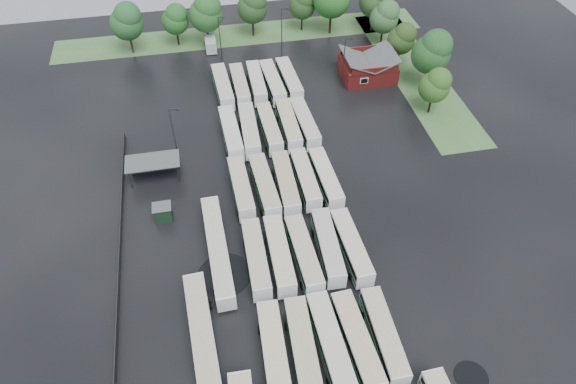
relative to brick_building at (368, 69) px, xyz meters
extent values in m
plane|color=black|center=(-24.00, -42.77, -1.87)|extent=(160.00, 160.00, 0.00)
cube|color=maroon|center=(0.00, 0.03, -0.17)|extent=(10.00, 8.00, 3.40)
cube|color=#4C4F51|center=(-2.50, 0.03, 2.43)|extent=(5.07, 8.60, 2.19)
cube|color=#4C4F51|center=(2.50, 0.03, 2.43)|extent=(5.07, 8.60, 2.19)
cube|color=maroon|center=(0.00, -3.97, 2.03)|extent=(9.00, 0.20, 1.20)
cube|color=silver|center=(-2.00, -4.02, 0.13)|extent=(1.60, 0.12, 1.20)
cylinder|color=#2D2D30|center=(-44.80, -22.77, -0.17)|extent=(0.16, 0.16, 3.40)
cylinder|color=#2D2D30|center=(-37.60, -22.77, -0.17)|extent=(0.16, 0.16, 3.40)
cylinder|color=#2D2D30|center=(-44.80, -19.57, -0.17)|extent=(0.16, 0.16, 3.40)
cylinder|color=#2D2D30|center=(-37.60, -19.57, -0.17)|extent=(0.16, 0.16, 3.40)
cube|color=#4C4F51|center=(-41.20, -21.17, 1.63)|extent=(8.20, 4.20, 0.15)
cube|color=navy|center=(-41.20, -19.27, -0.27)|extent=(7.60, 0.08, 2.60)
cube|color=black|center=(-40.20, -30.17, -0.62)|extent=(2.50, 2.00, 2.50)
cube|color=#4C4F51|center=(-40.20, -30.17, 0.69)|extent=(2.70, 2.20, 0.12)
cube|color=#456F37|center=(-22.00, 22.03, -1.86)|extent=(80.00, 10.00, 0.01)
cube|color=#456F37|center=(10.00, 0.03, -1.86)|extent=(10.00, 50.00, 0.01)
cube|color=#2D2D30|center=(-46.20, -34.77, -1.27)|extent=(0.10, 50.00, 1.20)
cube|color=white|center=(-28.44, -54.92, -0.03)|extent=(3.01, 12.16, 2.76)
cube|color=black|center=(-28.44, -54.92, 0.52)|extent=(3.05, 11.68, 0.88)
cube|color=#116D23|center=(-28.44, -54.92, -0.64)|extent=(3.05, 11.92, 0.61)
cube|color=beige|center=(-28.44, -54.92, 1.40)|extent=(2.89, 11.79, 0.12)
cylinder|color=black|center=(-28.44, -51.06, -1.41)|extent=(2.56, 0.97, 0.97)
cube|color=white|center=(-25.17, -55.10, -0.02)|extent=(3.10, 12.27, 2.79)
cube|color=black|center=(-25.17, -55.10, 0.54)|extent=(3.14, 11.78, 0.89)
cube|color=#155C21|center=(-25.17, -55.10, -0.63)|extent=(3.14, 12.03, 0.61)
cube|color=#BCB086|center=(-25.17, -55.10, 1.43)|extent=(2.98, 11.90, 0.12)
cylinder|color=black|center=(-25.17, -51.20, -1.41)|extent=(2.58, 0.97, 0.97)
cube|color=white|center=(-21.96, -54.97, -0.02)|extent=(2.92, 12.23, 2.79)
cube|color=black|center=(-21.96, -54.97, 0.54)|extent=(2.97, 11.75, 0.89)
cube|color=#0E641D|center=(-21.96, -54.97, -0.63)|extent=(2.97, 11.99, 0.61)
cube|color=beige|center=(-21.96, -54.97, 1.43)|extent=(2.81, 11.87, 0.12)
cylinder|color=black|center=(-21.96, -58.86, -1.41)|extent=(2.58, 0.97, 0.97)
cylinder|color=black|center=(-21.96, -51.08, -1.41)|extent=(2.58, 0.97, 0.97)
cube|color=white|center=(-18.90, -55.38, -0.02)|extent=(3.14, 12.24, 2.78)
cube|color=black|center=(-18.90, -55.38, 0.53)|extent=(3.18, 11.75, 0.89)
cube|color=#1D622A|center=(-18.90, -55.38, -0.63)|extent=(3.18, 12.00, 0.61)
cube|color=#CBB592|center=(-18.90, -55.38, 1.42)|extent=(3.02, 11.87, 0.12)
cylinder|color=black|center=(-18.90, -59.26, -1.41)|extent=(2.58, 0.97, 0.97)
cylinder|color=black|center=(-18.90, -51.51, -1.41)|extent=(2.58, 0.97, 0.97)
cube|color=white|center=(-15.62, -55.25, -0.10)|extent=(2.60, 11.67, 2.67)
cube|color=black|center=(-15.62, -55.25, 0.44)|extent=(2.65, 11.20, 0.85)
cube|color=#165F21|center=(-15.62, -55.25, -0.68)|extent=(2.65, 11.44, 0.59)
cube|color=beige|center=(-15.62, -55.25, 1.28)|extent=(2.50, 11.32, 0.12)
cylinder|color=black|center=(-15.62, -58.97, -1.43)|extent=(2.47, 0.93, 0.93)
cylinder|color=black|center=(-15.62, -51.52, -1.43)|extent=(2.47, 0.93, 0.93)
cube|color=white|center=(-28.37, -41.31, -0.08)|extent=(2.59, 11.76, 2.69)
cube|color=black|center=(-28.37, -41.31, 0.46)|extent=(2.64, 11.29, 0.86)
cube|color=#165E20|center=(-28.37, -41.31, -0.67)|extent=(2.63, 11.53, 0.59)
cube|color=#BEB399|center=(-28.37, -41.31, 1.31)|extent=(2.48, 11.41, 0.12)
cylinder|color=black|center=(-28.37, -45.07, -1.43)|extent=(2.49, 0.94, 0.94)
cylinder|color=black|center=(-28.37, -37.56, -1.43)|extent=(2.49, 0.94, 0.94)
cube|color=white|center=(-25.29, -41.35, -0.06)|extent=(2.62, 11.92, 2.72)
cube|color=black|center=(-25.29, -41.35, 0.49)|extent=(2.67, 11.44, 0.87)
cube|color=#1D5B2C|center=(-25.29, -41.35, -0.66)|extent=(2.66, 11.68, 0.60)
cube|color=beige|center=(-25.29, -41.35, 1.35)|extent=(2.51, 11.56, 0.12)
cylinder|color=black|center=(-25.29, -45.16, -1.42)|extent=(2.53, 0.95, 0.95)
cylinder|color=black|center=(-25.29, -37.55, -1.42)|extent=(2.53, 0.95, 0.95)
cube|color=white|center=(-22.11, -41.90, -0.07)|extent=(2.89, 11.91, 2.71)
cube|color=black|center=(-22.11, -41.90, 0.47)|extent=(2.93, 11.44, 0.87)
cube|color=#1B6A29|center=(-22.11, -41.90, -0.66)|extent=(2.93, 11.67, 0.60)
cube|color=#BFB295|center=(-22.11, -41.90, 1.34)|extent=(2.78, 11.55, 0.12)
cylinder|color=black|center=(-22.11, -45.68, -1.42)|extent=(2.51, 0.95, 0.95)
cylinder|color=black|center=(-22.11, -38.12, -1.42)|extent=(2.51, 0.95, 0.95)
cube|color=white|center=(-18.68, -41.28, -0.08)|extent=(2.99, 11.83, 2.69)
cube|color=black|center=(-18.68, -41.28, 0.46)|extent=(3.03, 11.37, 0.86)
cube|color=#236432|center=(-18.68, -41.28, -0.67)|extent=(3.03, 11.60, 0.59)
cube|color=#BAB4AB|center=(-18.68, -41.28, 1.31)|extent=(2.88, 11.48, 0.12)
cylinder|color=black|center=(-18.68, -45.04, -1.43)|extent=(2.49, 0.94, 0.94)
cylinder|color=black|center=(-18.68, -37.53, -1.43)|extent=(2.49, 0.94, 0.94)
cube|color=white|center=(-15.62, -41.88, -0.09)|extent=(2.89, 11.78, 2.68)
cube|color=black|center=(-15.62, -41.88, 0.45)|extent=(2.93, 11.31, 0.86)
cube|color=#1D5D29|center=(-15.62, -41.88, -0.68)|extent=(2.93, 11.55, 0.59)
cube|color=beige|center=(-15.62, -41.88, 1.30)|extent=(2.77, 11.42, 0.12)
cylinder|color=black|center=(-15.62, -45.62, -1.43)|extent=(2.48, 0.94, 0.94)
cylinder|color=black|center=(-15.62, -38.14, -1.43)|extent=(2.48, 0.94, 0.94)
cube|color=white|center=(-28.55, -27.82, -0.09)|extent=(2.75, 11.72, 2.67)
cube|color=black|center=(-28.55, -27.82, 0.44)|extent=(2.80, 11.26, 0.85)
cube|color=#136726|center=(-28.55, -27.82, -0.68)|extent=(2.80, 11.49, 0.59)
cube|color=#C4B399|center=(-28.55, -27.82, 1.29)|extent=(2.65, 11.37, 0.12)
cylinder|color=black|center=(-28.55, -31.56, -1.43)|extent=(2.48, 0.93, 0.93)
cylinder|color=black|center=(-28.55, -24.09, -1.43)|extent=(2.48, 0.93, 0.93)
cube|color=white|center=(-25.07, -28.23, -0.04)|extent=(3.09, 12.10, 2.75)
cube|color=black|center=(-25.07, -28.23, 0.51)|extent=(3.13, 11.62, 0.88)
cube|color=#196028|center=(-25.07, -28.23, -0.65)|extent=(3.13, 11.86, 0.60)
cube|color=tan|center=(-25.07, -28.23, 1.38)|extent=(2.97, 11.74, 0.12)
cylinder|color=black|center=(-25.07, -32.07, -1.42)|extent=(2.55, 0.96, 0.96)
cylinder|color=black|center=(-25.07, -24.40, -1.42)|extent=(2.55, 0.96, 0.96)
cube|color=white|center=(-21.87, -28.29, -0.04)|extent=(2.77, 12.06, 2.75)
cube|color=black|center=(-21.87, -28.29, 0.51)|extent=(2.82, 11.58, 0.88)
cube|color=#176122|center=(-21.87, -28.29, -0.64)|extent=(2.81, 11.82, 0.61)
cube|color=tan|center=(-21.87, -28.29, 1.39)|extent=(2.66, 11.70, 0.12)
cylinder|color=black|center=(-21.87, -32.13, -1.42)|extent=(2.55, 0.96, 0.96)
cylinder|color=black|center=(-21.87, -24.45, -1.42)|extent=(2.55, 0.96, 0.96)
cube|color=white|center=(-18.73, -27.82, -0.10)|extent=(2.53, 11.61, 2.66)
cube|color=black|center=(-18.73, -27.82, 0.43)|extent=(2.58, 11.15, 0.85)
cube|color=#136024|center=(-18.73, -27.82, -0.69)|extent=(2.57, 11.38, 0.58)
cube|color=beige|center=(-18.73, -27.82, 1.27)|extent=(2.43, 11.26, 0.12)
cylinder|color=black|center=(-18.73, -31.52, -1.43)|extent=(2.46, 0.93, 0.93)
cylinder|color=black|center=(-18.73, -24.11, -1.43)|extent=(2.46, 0.93, 0.93)
cube|color=white|center=(-15.67, -28.30, -0.10)|extent=(2.84, 11.71, 2.67)
cube|color=black|center=(-15.67, -28.30, 0.44)|extent=(2.88, 11.25, 0.85)
cube|color=#1B6025|center=(-15.67, -28.30, -0.68)|extent=(2.88, 11.48, 0.59)
cube|color=beige|center=(-15.67, -28.30, 1.28)|extent=(2.73, 11.36, 0.12)
cylinder|color=black|center=(-15.67, -32.02, -1.43)|extent=(2.47, 0.93, 0.93)
cylinder|color=black|center=(-15.67, -24.58, -1.43)|extent=(2.47, 0.93, 0.93)
cube|color=white|center=(-28.48, -14.65, -0.01)|extent=(2.92, 12.24, 2.79)
cube|color=black|center=(-28.48, -14.65, 0.54)|extent=(2.96, 11.76, 0.89)
cube|color=#19632B|center=(-28.48, -14.65, -0.63)|extent=(2.96, 12.00, 0.61)
cube|color=silver|center=(-28.48, -14.65, 1.43)|extent=(2.81, 11.88, 0.12)
cylinder|color=black|center=(-28.48, -18.54, -1.41)|extent=(2.59, 0.97, 0.97)
cylinder|color=black|center=(-28.48, -10.76, -1.41)|extent=(2.59, 0.97, 0.97)
cube|color=white|center=(-25.37, -14.45, -0.01)|extent=(2.95, 12.31, 2.80)
cube|color=black|center=(-25.37, -14.45, 0.56)|extent=(2.99, 11.82, 0.90)
cube|color=#136122|center=(-25.37, -14.45, -0.62)|extent=(2.99, 12.07, 0.62)
cube|color=beige|center=(-25.37, -14.45, 1.45)|extent=(2.83, 11.94, 0.12)
cylinder|color=black|center=(-25.37, -18.37, -1.41)|extent=(2.60, 0.98, 0.98)
cylinder|color=black|center=(-25.37, -10.54, -1.41)|extent=(2.60, 0.98, 0.98)
cube|color=white|center=(-21.94, -14.52, -0.10)|extent=(2.78, 11.70, 2.67)
cube|color=black|center=(-21.94, -14.52, 0.44)|extent=(2.83, 11.24, 0.85)
cube|color=#115F21|center=(-21.94, -14.52, -0.68)|extent=(2.82, 11.47, 0.59)
cube|color=#BEB596|center=(-21.94, -14.52, 1.29)|extent=(2.68, 11.35, 0.12)
cylinder|color=black|center=(-21.94, -18.24, -1.43)|extent=(2.47, 0.93, 0.93)
cylinder|color=black|center=(-21.94, -10.79, -1.43)|extent=(2.47, 0.93, 0.93)
cube|color=white|center=(-18.61, -14.31, -0.06)|extent=(2.51, 11.91, 2.73)
cube|color=black|center=(-18.61, -14.31, 0.49)|extent=(2.57, 11.43, 0.87)
cube|color=#145C1E|center=(-18.61, -14.31, -0.66)|extent=(2.56, 11.67, 0.60)
cube|color=#C6B78E|center=(-18.61, -14.31, 1.36)|extent=(2.41, 11.55, 0.12)
cylinder|color=black|center=(-18.61, -18.11, -1.42)|extent=(2.53, 0.95, 0.95)
cylinder|color=black|center=(-18.61, -10.50, -1.42)|extent=(2.53, 0.95, 0.95)
cube|color=white|center=(-15.80, -14.32, -0.05)|extent=(3.06, 12.01, 2.73)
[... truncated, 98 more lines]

